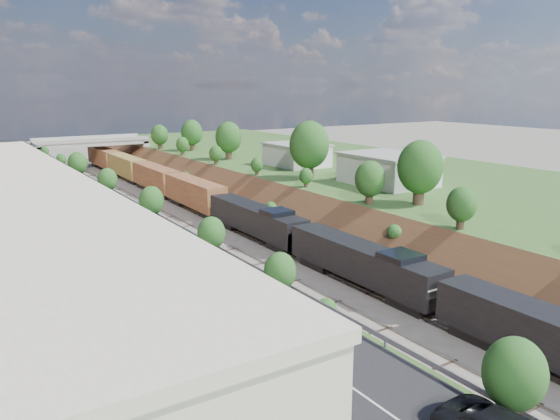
{
  "coord_description": "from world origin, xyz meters",
  "views": [
    {
      "loc": [
        -30.5,
        -3.89,
        18.65
      ],
      "look_at": [
        -0.59,
        42.66,
        6.0
      ],
      "focal_mm": 35.0,
      "sensor_mm": 36.0,
      "label": 1
    }
  ],
  "objects": [
    {
      "name": "platform_right",
      "position": [
        33.0,
        60.0,
        2.5
      ],
      "size": [
        44.0,
        180.0,
        5.0
      ],
      "primitive_type": "cube",
      "color": "#365924",
      "rests_on": "ground"
    },
    {
      "name": "embankment_left",
      "position": [
        -11.0,
        60.0,
        0.0
      ],
      "size": [
        10.0,
        180.0,
        10.0
      ],
      "primitive_type": "cube",
      "rotation": [
        0.0,
        0.79,
        0.0
      ],
      "color": "brown",
      "rests_on": "ground"
    },
    {
      "name": "embankment_right",
      "position": [
        11.0,
        60.0,
        0.0
      ],
      "size": [
        10.0,
        180.0,
        10.0
      ],
      "primitive_type": "cube",
      "rotation": [
        0.0,
        0.79,
        0.0
      ],
      "color": "brown",
      "rests_on": "ground"
    },
    {
      "name": "rail_left_track",
      "position": [
        -2.6,
        60.0,
        0.09
      ],
      "size": [
        1.58,
        180.0,
        0.18
      ],
      "primitive_type": "cube",
      "color": "gray",
      "rests_on": "ground"
    },
    {
      "name": "rail_right_track",
      "position": [
        2.6,
        60.0,
        0.09
      ],
      "size": [
        1.58,
        180.0,
        0.18
      ],
      "primitive_type": "cube",
      "color": "gray",
      "rests_on": "ground"
    },
    {
      "name": "road",
      "position": [
        -15.5,
        60.0,
        5.05
      ],
      "size": [
        8.0,
        180.0,
        0.1
      ],
      "primitive_type": "cube",
      "color": "black",
      "rests_on": "platform_left"
    },
    {
      "name": "guardrail",
      "position": [
        -11.4,
        59.8,
        5.55
      ],
      "size": [
        0.1,
        171.0,
        0.7
      ],
      "color": "#99999E",
      "rests_on": "platform_left"
    },
    {
      "name": "overpass",
      "position": [
        0.0,
        122.0,
        4.92
      ],
      "size": [
        24.5,
        8.3,
        7.4
      ],
      "color": "gray",
      "rests_on": "ground"
    },
    {
      "name": "white_building_near",
      "position": [
        23.5,
        52.0,
        7.0
      ],
      "size": [
        9.0,
        12.0,
        4.0
      ],
      "primitive_type": "cube",
      "color": "silver",
      "rests_on": "platform_right"
    },
    {
      "name": "white_building_far",
      "position": [
        23.0,
        74.0,
        6.8
      ],
      "size": [
        8.0,
        10.0,
        3.6
      ],
      "primitive_type": "cube",
      "color": "silver",
      "rests_on": "platform_right"
    },
    {
      "name": "tree_right_large",
      "position": [
        17.0,
        40.0,
        9.38
      ],
      "size": [
        5.25,
        5.25,
        7.61
      ],
      "color": "#473323",
      "rests_on": "platform_right"
    },
    {
      "name": "tree_left_crest",
      "position": [
        -11.8,
        20.0,
        7.04
      ],
      "size": [
        2.45,
        2.45,
        3.55
      ],
      "color": "#473323",
      "rests_on": "platform_left"
    },
    {
      "name": "freight_train",
      "position": [
        2.6,
        69.47,
        2.65
      ],
      "size": [
        3.16,
        127.23,
        4.7
      ],
      "color": "black",
      "rests_on": "ground"
    }
  ]
}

